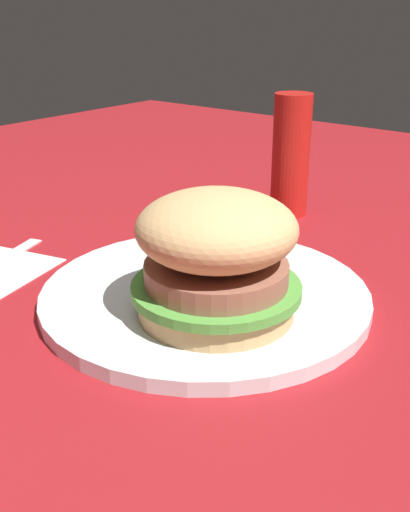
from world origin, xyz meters
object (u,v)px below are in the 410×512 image
sandwich (216,255)px  plate (205,295)px  fries_pile (205,255)px  ketchup_bottle (291,156)px

sandwich → plate: bearing=49.6°
fries_pile → ketchup_bottle: size_ratio=0.62×
plate → fries_pile: 0.06m
fries_pile → ketchup_bottle: ketchup_bottle is taller
plate → ketchup_bottle: size_ratio=1.96×
plate → fries_pile: (0.05, 0.04, 0.01)m
sandwich → ketchup_bottle: 0.29m
plate → ketchup_bottle: bearing=15.3°
fries_pile → ketchup_bottle: 0.21m
plate → ketchup_bottle: ketchup_bottle is taller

